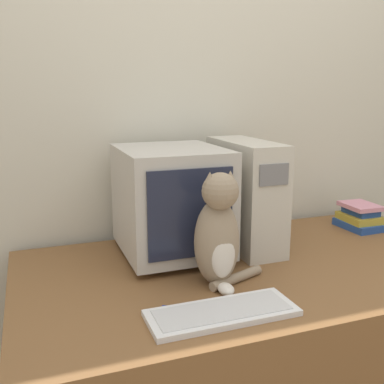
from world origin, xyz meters
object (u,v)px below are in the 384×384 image
at_px(keyboard, 222,313).
at_px(pen, 183,308).
at_px(crt_monitor, 171,201).
at_px(book_stack, 360,217).
at_px(computer_tower, 245,194).
at_px(cat, 218,235).

bearing_deg(keyboard, pen, 141.95).
relative_size(crt_monitor, book_stack, 2.20).
xyz_separation_m(computer_tower, book_stack, (0.64, 0.03, -0.17)).
height_order(computer_tower, keyboard, computer_tower).
relative_size(computer_tower, keyboard, 1.02).
height_order(computer_tower, pen, computer_tower).
height_order(computer_tower, book_stack, computer_tower).
xyz_separation_m(cat, pen, (-0.17, -0.13, -0.18)).
bearing_deg(keyboard, book_stack, 30.06).
relative_size(cat, book_stack, 1.90).
bearing_deg(crt_monitor, book_stack, 1.63).
xyz_separation_m(crt_monitor, keyboard, (-0.02, -0.55, -0.22)).
height_order(crt_monitor, computer_tower, computer_tower).
bearing_deg(cat, keyboard, -107.81).
relative_size(crt_monitor, computer_tower, 1.01).
height_order(crt_monitor, pen, crt_monitor).
xyz_separation_m(keyboard, book_stack, (0.99, 0.57, 0.05)).
height_order(crt_monitor, cat, crt_monitor).
distance_m(keyboard, pen, 0.13).
relative_size(computer_tower, cat, 1.14).
xyz_separation_m(keyboard, pen, (-0.10, 0.08, -0.01)).
distance_m(computer_tower, keyboard, 0.68).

